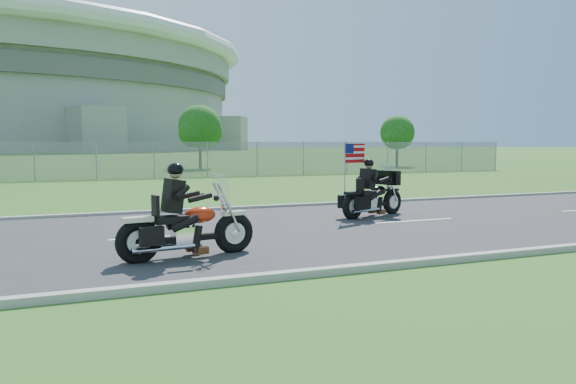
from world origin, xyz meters
name	(u,v)px	position (x,y,z in m)	size (l,w,h in m)	color
ground	(259,233)	(0.00, 0.00, 0.00)	(420.00, 420.00, 0.00)	#204917
road	(259,232)	(0.00, 0.00, 0.02)	(120.00, 8.00, 0.04)	#28282B
curb_north	(211,210)	(0.00, 4.05, 0.05)	(120.00, 0.18, 0.12)	#9E9B93
curb_south	(350,269)	(0.00, -4.05, 0.05)	(120.00, 0.18, 0.12)	#9E9B93
fence	(34,161)	(-5.00, 20.00, 1.00)	(60.00, 0.03, 2.00)	gray
tree_fence_near	(200,129)	(6.04, 30.04, 2.97)	(3.52, 3.28, 4.75)	#382316
tree_fence_far	(397,134)	(22.04, 28.03, 2.64)	(3.08, 2.87, 4.20)	#382316
motorcycle_lead	(186,229)	(-2.05, -2.19, 0.51)	(2.40, 0.82, 1.62)	black
motorcycle_follow	(373,198)	(3.53, 1.14, 0.53)	(2.20, 1.11, 1.90)	black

